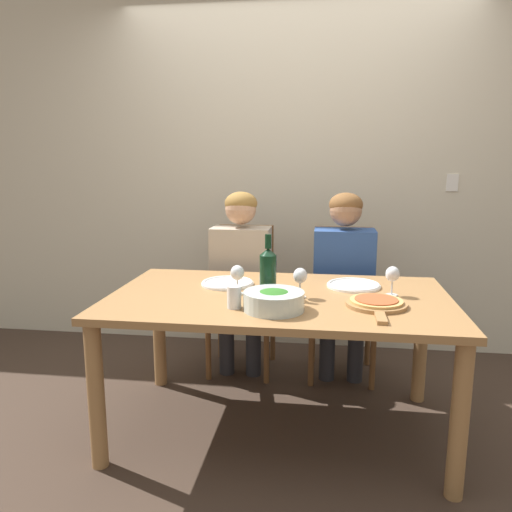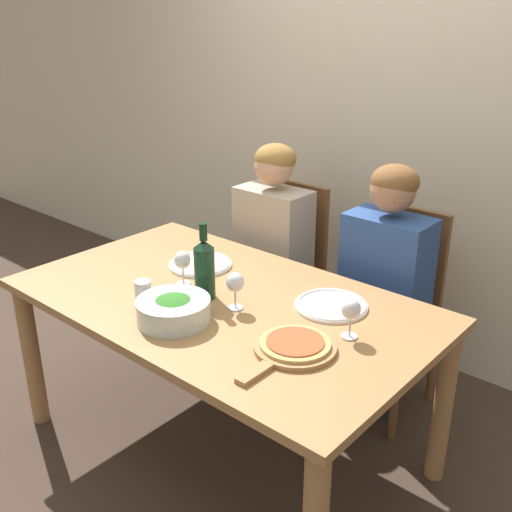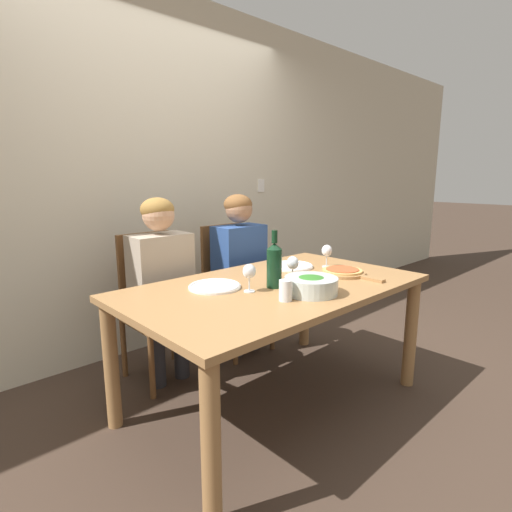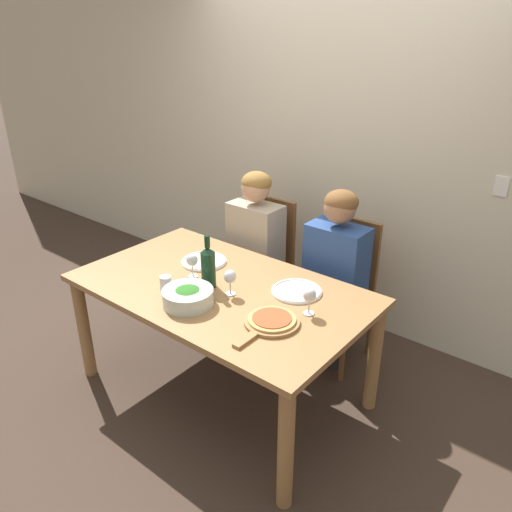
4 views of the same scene
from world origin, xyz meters
The scene contains 16 objects.
ground_plane centered at (0.00, 0.00, 0.00)m, with size 40.00×40.00×0.00m, color #3D2D23.
back_wall centered at (0.00, 1.29, 1.35)m, with size 10.00×0.06×2.70m.
dining_table centered at (0.00, 0.00, 0.64)m, with size 1.71×1.00×0.74m.
chair_left centered at (-0.32, 0.82, 0.51)m, with size 0.42×0.42×0.97m.
chair_right centered at (0.35, 0.82, 0.51)m, with size 0.42×0.42×0.97m.
person_woman centered at (-0.32, 0.70, 0.73)m, with size 0.47×0.51×1.21m.
person_man centered at (0.35, 0.70, 0.73)m, with size 0.47×0.51×1.21m.
wine_bottle centered at (-0.05, -0.04, 0.87)m, with size 0.08×0.08×0.32m.
broccoli_bowl centered at (0.00, -0.26, 0.78)m, with size 0.28×0.28×0.10m.
dinner_plate_left centered at (-0.30, 0.17, 0.75)m, with size 0.29×0.29×0.02m.
dinner_plate_right centered at (0.38, 0.22, 0.75)m, with size 0.29×0.29×0.02m.
pizza_on_board centered at (0.47, -0.13, 0.75)m, with size 0.29×0.43×0.04m.
wine_glass_left centered at (-0.21, -0.01, 0.84)m, with size 0.07×0.07×0.15m.
wine_glass_right centered at (0.56, 0.07, 0.84)m, with size 0.07×0.07×0.15m.
wine_glass_centre centered at (0.11, -0.03, 0.84)m, with size 0.07×0.07×0.15m.
water_tumbler centered at (-0.18, -0.25, 0.79)m, with size 0.07×0.07×0.10m.
Camera 3 is at (-1.57, -1.52, 1.34)m, focal length 28.00 mm.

